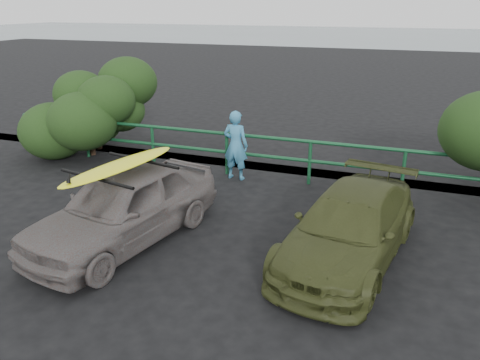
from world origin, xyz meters
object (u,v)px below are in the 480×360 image
object	(u,v)px
guardrail	(267,158)
man	(236,145)
surfboard	(120,165)
olive_vehicle	(349,227)
sedan	(124,206)

from	to	relation	value
guardrail	man	xyz separation A→B (m)	(-0.69, -0.22, 0.29)
man	surfboard	world-z (taller)	man
olive_vehicle	man	world-z (taller)	man
guardrail	man	world-z (taller)	man
sedan	olive_vehicle	bearing A→B (deg)	22.20
guardrail	sedan	distance (m)	4.01
guardrail	olive_vehicle	distance (m)	3.83
sedan	surfboard	world-z (taller)	surfboard
guardrail	surfboard	bearing A→B (deg)	-110.64
sedan	surfboard	xyz separation A→B (m)	(0.00, 0.00, 0.73)
sedan	surfboard	size ratio (longest dim) A/B	1.54
olive_vehicle	sedan	bearing A→B (deg)	-159.47
olive_vehicle	surfboard	bearing A→B (deg)	-159.47
guardrail	surfboard	xyz separation A→B (m)	(-1.41, -3.75, 0.86)
guardrail	surfboard	size ratio (longest dim) A/B	5.69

